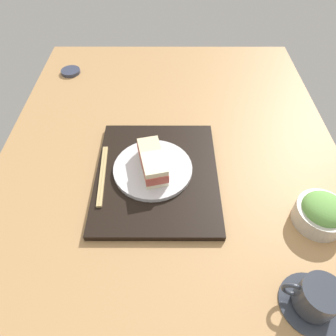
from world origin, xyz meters
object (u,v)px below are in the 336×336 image
at_px(salad_bowl, 322,212).
at_px(chopsticks_pair, 103,175).
at_px(sandwich_near, 150,152).
at_px(sandwich_plate, 153,169).
at_px(small_sauce_dish, 71,71).
at_px(coffee_cup, 316,298).
at_px(sandwich_far, 154,169).

relative_size(salad_bowl, chopsticks_pair, 0.59).
bearing_deg(sandwich_near, chopsticks_pair, -68.55).
bearing_deg(sandwich_plate, small_sauce_dish, -146.86).
relative_size(chopsticks_pair, small_sauce_dish, 2.84).
bearing_deg(coffee_cup, small_sauce_dish, -142.22).
xyz_separation_m(sandwich_near, small_sauce_dish, (-0.49, -0.33, -0.05)).
relative_size(sandwich_plate, chopsticks_pair, 1.03).
height_order(sandwich_far, chopsticks_pair, sandwich_far).
bearing_deg(coffee_cup, chopsticks_pair, -124.96).
distance_m(sandwich_plate, chopsticks_pair, 0.14).
relative_size(sandwich_far, chopsticks_pair, 0.46).
relative_size(sandwich_plate, salad_bowl, 1.75).
distance_m(coffee_cup, small_sauce_dish, 1.09).
distance_m(sandwich_near, coffee_cup, 0.50).
height_order(sandwich_plate, coffee_cup, coffee_cup).
bearing_deg(small_sauce_dish, sandwich_plate, 33.14).
xyz_separation_m(sandwich_near, coffee_cup, (0.37, 0.33, -0.02)).
bearing_deg(sandwich_far, small_sauce_dish, -147.90).
height_order(sandwich_near, coffee_cup, sandwich_near).
xyz_separation_m(chopsticks_pair, small_sauce_dish, (-0.54, -0.20, -0.01)).
bearing_deg(coffee_cup, sandwich_plate, -136.18).
xyz_separation_m(salad_bowl, coffee_cup, (0.20, -0.08, -0.00)).
bearing_deg(chopsticks_pair, sandwich_near, 111.45).
xyz_separation_m(sandwich_plate, chopsticks_pair, (0.02, -0.13, -0.00)).
bearing_deg(salad_bowl, sandwich_near, -113.39).
height_order(sandwich_near, small_sauce_dish, sandwich_near).
distance_m(sandwich_plate, sandwich_far, 0.05).
relative_size(sandwich_plate, coffee_cup, 1.62).
bearing_deg(sandwich_far, sandwich_near, -168.30).
xyz_separation_m(coffee_cup, small_sauce_dish, (-0.86, -0.67, -0.03)).
height_order(sandwich_near, salad_bowl, sandwich_near).
bearing_deg(salad_bowl, sandwich_plate, -109.91).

